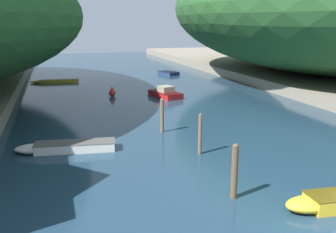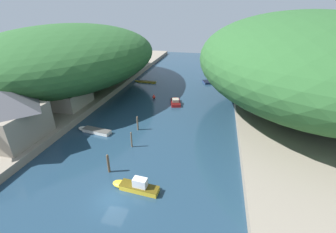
# 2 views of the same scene
# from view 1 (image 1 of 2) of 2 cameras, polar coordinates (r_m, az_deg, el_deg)

# --- Properties ---
(water_surface) EXTENTS (130.00, 130.00, 0.00)m
(water_surface) POSITION_cam_1_polar(r_m,az_deg,el_deg) (42.27, -2.75, 3.16)
(water_surface) COLOR #1E384C
(water_surface) RESTS_ON ground
(right_bank) EXTENTS (22.00, 120.00, 1.23)m
(right_bank) POSITION_cam_1_polar(r_m,az_deg,el_deg) (54.05, 24.21, 5.00)
(right_bank) COLOR gray
(right_bank) RESTS_ON ground
(hillside_right) EXTENTS (40.61, 56.85, 17.87)m
(hillside_right) POSITION_cam_1_polar(r_m,az_deg,el_deg) (56.90, 23.77, 15.12)
(hillside_right) COLOR #285628
(hillside_right) RESTS_ON right_bank
(boat_far_upstream) EXTENTS (3.15, 4.43, 0.50)m
(boat_far_upstream) POSITION_cam_1_polar(r_m,az_deg,el_deg) (60.22, -0.18, 6.69)
(boat_far_upstream) COLOR navy
(boat_far_upstream) RESTS_ON water_surface
(boat_mid_channel) EXTENTS (6.58, 1.47, 0.39)m
(boat_mid_channel) POSITION_cam_1_polar(r_m,az_deg,el_deg) (54.06, -17.08, 5.16)
(boat_mid_channel) COLOR gold
(boat_mid_channel) RESTS_ON water_surface
(boat_far_right_bank) EXTENTS (6.40, 2.22, 0.58)m
(boat_far_right_bank) POSITION_cam_1_polar(r_m,az_deg,el_deg) (24.91, -15.71, -4.49)
(boat_far_right_bank) COLOR silver
(boat_far_right_bank) RESTS_ON water_surface
(boat_near_quay) EXTENTS (3.28, 5.74, 1.24)m
(boat_near_quay) POSITION_cam_1_polar(r_m,az_deg,el_deg) (42.00, -0.79, 3.65)
(boat_near_quay) COLOR red
(boat_near_quay) RESTS_ON water_surface
(mooring_post_nearest) EXTENTS (0.31, 0.31, 2.68)m
(mooring_post_nearest) POSITION_cam_1_polar(r_m,az_deg,el_deg) (17.72, 10.10, -8.18)
(mooring_post_nearest) COLOR brown
(mooring_post_nearest) RESTS_ON water_surface
(mooring_post_second) EXTENTS (0.23, 0.23, 2.61)m
(mooring_post_second) POSITION_cam_1_polar(r_m,az_deg,el_deg) (23.32, 4.91, -2.63)
(mooring_post_second) COLOR brown
(mooring_post_second) RESTS_ON water_surface
(mooring_post_middle) EXTENTS (0.29, 0.29, 2.59)m
(mooring_post_middle) POSITION_cam_1_polar(r_m,az_deg,el_deg) (27.89, -0.91, 0.20)
(mooring_post_middle) COLOR brown
(mooring_post_middle) RESTS_ON water_surface
(channel_buoy_near) EXTENTS (0.75, 0.75, 1.12)m
(channel_buoy_near) POSITION_cam_1_polar(r_m,az_deg,el_deg) (42.40, -8.51, 3.65)
(channel_buoy_near) COLOR red
(channel_buoy_near) RESTS_ON water_surface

